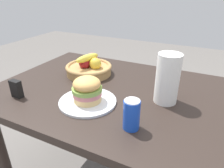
{
  "coord_description": "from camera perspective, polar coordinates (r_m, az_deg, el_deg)",
  "views": [
    {
      "loc": [
        0.36,
        -0.88,
        1.26
      ],
      "look_at": [
        -0.05,
        -0.05,
        0.81
      ],
      "focal_mm": 32.64,
      "sensor_mm": 36.0,
      "label": 1
    }
  ],
  "objects": [
    {
      "name": "dining_table",
      "position": [
        1.14,
        3.3,
        -6.71
      ],
      "size": [
        1.4,
        0.9,
        0.75
      ],
      "color": "#2D231E",
      "rests_on": "ground_plane"
    },
    {
      "name": "napkin_holder",
      "position": [
        1.12,
        -25.23,
        -1.23
      ],
      "size": [
        0.06,
        0.03,
        0.09
      ],
      "primitive_type": "cube",
      "rotation": [
        0.0,
        0.0,
        -0.04
      ],
      "color": "black",
      "rests_on": "dining_table"
    },
    {
      "name": "paper_towel_roll",
      "position": [
        0.98,
        15.29,
        1.44
      ],
      "size": [
        0.11,
        0.11,
        0.24
      ],
      "primitive_type": "cylinder",
      "color": "white",
      "rests_on": "dining_table"
    },
    {
      "name": "plate",
      "position": [
        0.99,
        -6.81,
        -4.87
      ],
      "size": [
        0.28,
        0.28,
        0.01
      ],
      "primitive_type": "cylinder",
      "color": "white",
      "rests_on": "dining_table"
    },
    {
      "name": "soda_can",
      "position": [
        0.8,
        5.49,
        -8.51
      ],
      "size": [
        0.07,
        0.07,
        0.13
      ],
      "color": "blue",
      "rests_on": "dining_table"
    },
    {
      "name": "fruit_basket",
      "position": [
        1.3,
        -6.42,
        4.66
      ],
      "size": [
        0.29,
        0.29,
        0.14
      ],
      "color": "tan",
      "rests_on": "dining_table"
    },
    {
      "name": "sandwich",
      "position": [
        0.96,
        -7.01,
        -1.46
      ],
      "size": [
        0.14,
        0.14,
        0.12
      ],
      "color": "#E5BC75",
      "rests_on": "plate"
    }
  ]
}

